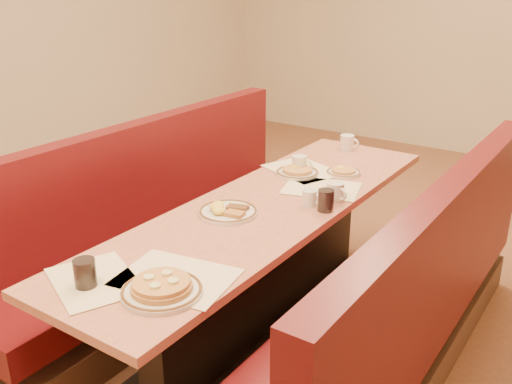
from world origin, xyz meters
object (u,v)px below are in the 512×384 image
Objects in this scene: booth_right at (398,317)px; coffee_mug_c at (336,191)px; eggs_plate at (227,211)px; coffee_mug_d at (348,142)px; pancake_plate at (162,289)px; soda_tumbler_mid at (326,200)px; coffee_mug_b at (300,163)px; soda_tumbler_near at (85,274)px; coffee_mug_a at (310,198)px; booth_left at (164,239)px; diner_table at (266,270)px.

booth_right is 20.24× the size of coffee_mug_c.
eggs_plate is 1.31m from coffee_mug_d.
soda_tumbler_mid is (0.12, 1.03, 0.03)m from pancake_plate.
coffee_mug_b is 1.09× the size of soda_tumbler_near.
pancake_plate is at bearing -71.12° from eggs_plate.
pancake_plate is 1.05m from coffee_mug_a.
pancake_plate reaches higher than eggs_plate.
booth_left reaches higher than coffee_mug_c.
booth_right is 1.42m from soda_tumbler_near.
booth_right reaches higher than diner_table.
soda_tumbler_mid is (0.02, -0.15, 0.00)m from coffee_mug_c.
soda_tumbler_near is 1.22m from soda_tumbler_mid.
soda_tumbler_near reaches higher than coffee_mug_b.
booth_right is at bearing 14.25° from eggs_plate.
booth_left is 21.95× the size of soda_tumbler_near.
coffee_mug_c is at bearing 14.17° from booth_left.
coffee_mug_d reaches higher than coffee_mug_a.
booth_right is 23.27× the size of coffee_mug_a.
coffee_mug_c is at bearing 152.13° from booth_right.
coffee_mug_c is 0.92m from coffee_mug_d.
soda_tumbler_mid reaches higher than coffee_mug_d.
coffee_mug_a is at bearing 88.49° from pancake_plate.
pancake_plate is at bearing -96.87° from soda_tumbler_mid.
soda_tumbler_near is at bearing -96.13° from diner_table.
soda_tumbler_near reaches higher than coffee_mug_a.
diner_table is 20.24× the size of coffee_mug_c.
pancake_plate is at bearing -74.08° from coffee_mug_c.
pancake_plate is (-0.58, -0.93, 0.41)m from booth_right.
soda_tumbler_mid is at bearing 167.40° from booth_right.
coffee_mug_a is 0.10m from soda_tumbler_mid.
booth_left reaches higher than coffee_mug_b.
booth_right reaches higher than soda_tumbler_mid.
eggs_plate is at bearing -18.08° from booth_left.
pancake_plate is 0.30m from soda_tumbler_near.
diner_table is at bearing 0.00° from booth_left.
coffee_mug_b reaches higher than coffee_mug_a.
pancake_plate is 2.80× the size of coffee_mug_a.
pancake_plate reaches higher than diner_table.
diner_table is 21.95× the size of soda_tumbler_near.
coffee_mug_c reaches higher than coffee_mug_a.
soda_tumbler_mid reaches higher than eggs_plate.
coffee_mug_a is at bearing 170.17° from soda_tumbler_mid.
soda_tumbler_near is at bearing -91.47° from eggs_plate.
coffee_mug_c is (0.10, 1.18, 0.03)m from pancake_plate.
diner_table is 1.18m from coffee_mug_d.
diner_table is at bearing 83.87° from soda_tumbler_near.
soda_tumbler_near is (-0.02, -0.84, 0.04)m from eggs_plate.
booth_right is 18.95× the size of coffee_mug_d.
booth_left is 23.27× the size of coffee_mug_a.
coffee_mug_a is 0.94× the size of soda_tumbler_near.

